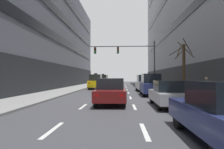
{
  "coord_description": "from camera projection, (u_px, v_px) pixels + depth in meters",
  "views": [
    {
      "loc": [
        0.8,
        -14.25,
        1.8
      ],
      "look_at": [
        -0.82,
        16.45,
        2.22
      ],
      "focal_mm": 29.79,
      "sensor_mm": 36.0,
      "label": 1
    }
  ],
  "objects": [
    {
      "name": "lane_stripe_l2_s2",
      "position": [
        144.0,
        131.0,
        6.17
      ],
      "size": [
        0.16,
        2.0,
        0.01
      ],
      "primitive_type": "cube",
      "color": "silver",
      "rests_on": "ground"
    },
    {
      "name": "lane_stripe_l2_s3",
      "position": [
        134.0,
        107.0,
        11.17
      ],
      "size": [
        0.16,
        2.0,
        0.01
      ],
      "primitive_type": "cube",
      "color": "silver",
      "rests_on": "ground"
    },
    {
      "name": "lane_stripe_l1_s4",
      "position": [
        95.0,
        97.0,
        16.32
      ],
      "size": [
        0.16,
        2.0,
        0.01
      ],
      "primitive_type": "cube",
      "color": "silver",
      "rests_on": "ground"
    },
    {
      "name": "lane_stripe_l2_s9",
      "position": [
        125.0,
        85.0,
        41.12
      ],
      "size": [
        0.16,
        2.0,
        0.01
      ],
      "primitive_type": "cube",
      "color": "silver",
      "rests_on": "ground"
    },
    {
      "name": "lane_stripe_l1_s9",
      "position": [
        111.0,
        85.0,
        41.29
      ],
      "size": [
        0.16,
        2.0,
        0.01
      ],
      "primitive_type": "cube",
      "color": "silver",
      "rests_on": "ground"
    },
    {
      "name": "lane_stripe_l1_s3",
      "position": [
        83.0,
        106.0,
        11.33
      ],
      "size": [
        0.16,
        2.0,
        0.01
      ],
      "primitive_type": "cube",
      "color": "silver",
      "rests_on": "ground"
    },
    {
      "name": "lane_stripe_l2_s8",
      "position": [
        126.0,
        86.0,
        36.13
      ],
      "size": [
        0.16,
        2.0,
        0.01
      ],
      "primitive_type": "cube",
      "color": "silver",
      "rests_on": "ground"
    },
    {
      "name": "sidewalk_right",
      "position": [
        198.0,
        100.0,
        13.9
      ],
      "size": [
        3.75,
        80.0,
        0.14
      ],
      "primitive_type": "cube",
      "color": "gray",
      "rests_on": "ground"
    },
    {
      "name": "car_parked_3",
      "position": [
        144.0,
        83.0,
        23.83
      ],
      "size": [
        1.84,
        4.31,
        2.08
      ],
      "color": "black",
      "rests_on": "ground"
    },
    {
      "name": "lane_stripe_l2_s6",
      "position": [
        127.0,
        90.0,
        26.14
      ],
      "size": [
        0.16,
        2.0,
        0.01
      ],
      "primitive_type": "cube",
      "color": "silver",
      "rests_on": "ground"
    },
    {
      "name": "sidewalk_left",
      "position": [
        28.0,
        99.0,
        14.59
      ],
      "size": [
        3.75,
        80.0,
        0.14
      ],
      "primitive_type": "cube",
      "color": "gray",
      "rests_on": "ground"
    },
    {
      "name": "car_driving_0",
      "position": [
        110.0,
        91.0,
        12.41
      ],
      "size": [
        2.05,
        4.64,
        1.72
      ],
      "color": "black",
      "rests_on": "ground"
    },
    {
      "name": "pedestrian_0",
      "position": [
        207.0,
        87.0,
        13.01
      ],
      "size": [
        0.36,
        0.45,
        1.67
      ],
      "color": "brown",
      "rests_on": "sidewalk_right"
    },
    {
      "name": "lane_stripe_l2_s5",
      "position": [
        128.0,
        93.0,
        21.15
      ],
      "size": [
        0.16,
        2.0,
        0.01
      ],
      "primitive_type": "cube",
      "color": "silver",
      "rests_on": "ground"
    },
    {
      "name": "car_parked_2",
      "position": [
        151.0,
        85.0,
        18.12
      ],
      "size": [
        1.89,
        4.4,
        2.12
      ],
      "color": "black",
      "rests_on": "ground"
    },
    {
      "name": "traffic_signal_0",
      "position": [
        131.0,
        56.0,
        24.38
      ],
      "size": [
        8.76,
        0.35,
        6.39
      ],
      "color": "#4C4C51",
      "rests_on": "sidewalk_right"
    },
    {
      "name": "lane_stripe_l1_s5",
      "position": [
        101.0,
        93.0,
        21.32
      ],
      "size": [
        0.16,
        2.0,
        0.01
      ],
      "primitive_type": "cube",
      "color": "silver",
      "rests_on": "ground"
    },
    {
      "name": "lane_stripe_l2_s7",
      "position": [
        126.0,
        88.0,
        31.14
      ],
      "size": [
        0.16,
        2.0,
        0.01
      ],
      "primitive_type": "cube",
      "color": "silver",
      "rests_on": "ground"
    },
    {
      "name": "lane_stripe_l2_s10",
      "position": [
        125.0,
        84.0,
        46.12
      ],
      "size": [
        0.16,
        2.0,
        0.01
      ],
      "primitive_type": "cube",
      "color": "silver",
      "rests_on": "ground"
    },
    {
      "name": "lane_stripe_l1_s7",
      "position": [
        108.0,
        88.0,
        31.3
      ],
      "size": [
        0.16,
        2.0,
        0.01
      ],
      "primitive_type": "cube",
      "color": "silver",
      "rests_on": "ground"
    },
    {
      "name": "lane_stripe_l2_s4",
      "position": [
        130.0,
        98.0,
        16.16
      ],
      "size": [
        0.16,
        2.0,
        0.01
      ],
      "primitive_type": "cube",
      "color": "silver",
      "rests_on": "ground"
    },
    {
      "name": "lane_stripe_l1_s6",
      "position": [
        105.0,
        90.0,
        26.31
      ],
      "size": [
        0.16,
        2.0,
        0.01
      ],
      "primitive_type": "cube",
      "color": "silver",
      "rests_on": "ground"
    },
    {
      "name": "taxi_driving_1",
      "position": [
        103.0,
        80.0,
        37.3
      ],
      "size": [
        2.11,
        4.69,
        2.43
      ],
      "color": "black",
      "rests_on": "ground"
    },
    {
      "name": "ground_plane",
      "position": [
        111.0,
        100.0,
        14.24
      ],
      "size": [
        120.0,
        120.0,
        0.0
      ],
      "primitive_type": "plane",
      "color": "#424247"
    },
    {
      "name": "street_tree_0",
      "position": [
        184.0,
        68.0,
        16.05
      ],
      "size": [
        1.75,
        1.88,
        4.92
      ],
      "color": "#4C3823",
      "rests_on": "sidewalk_right"
    },
    {
      "name": "lane_stripe_l1_s10",
      "position": [
        112.0,
        84.0,
        46.28
      ],
      "size": [
        0.16,
        2.0,
        0.01
      ],
      "primitive_type": "cube",
      "color": "silver",
      "rests_on": "ground"
    },
    {
      "name": "lane_stripe_l1_s8",
      "position": [
        110.0,
        86.0,
        36.29
      ],
      "size": [
        0.16,
        2.0,
        0.01
      ],
      "primitive_type": "cube",
      "color": "silver",
      "rests_on": "ground"
    },
    {
      "name": "car_parked_1",
      "position": [
        168.0,
        94.0,
        11.27
      ],
      "size": [
        1.8,
        4.25,
        1.59
      ],
      "color": "black",
      "rests_on": "ground"
    },
    {
      "name": "lane_stripe_l1_s2",
      "position": [
        53.0,
        130.0,
        6.34
      ],
      "size": [
        0.16,
        2.0,
        0.01
      ],
      "primitive_type": "cube",
      "color": "silver",
      "rests_on": "ground"
    },
    {
      "name": "taxi_driving_2",
      "position": [
        96.0,
        82.0,
        27.8
      ],
      "size": [
        1.99,
        4.55,
        2.37
      ],
      "color": "black",
      "rests_on": "ground"
    }
  ]
}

